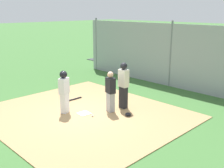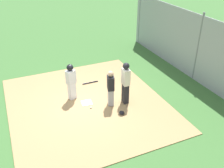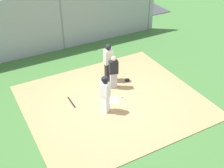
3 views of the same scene
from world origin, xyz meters
TOP-DOWN VIEW (x-y plane):
  - ground_plane at (0.00, 0.00)m, footprint 140.00×140.00m
  - dirt_infield at (0.00, 0.00)m, footprint 7.20×6.40m
  - home_plate at (0.00, 0.00)m, footprint 0.49×0.49m
  - catcher at (-0.52, -0.90)m, footprint 0.43×0.35m
  - umpire at (-0.60, -1.54)m, footprint 0.39×0.28m
  - runner at (0.60, 0.45)m, footprint 0.38×0.45m
  - baseball_bat at (1.60, -0.73)m, footprint 0.06×0.78m
  - catcher_mask at (-1.33, -1.04)m, footprint 0.24×0.20m
  - baseball at (-0.45, -0.04)m, footprint 0.07×0.07m
  - backstop_fence at (0.00, -5.69)m, footprint 12.00×0.10m
  - parking_lot at (0.00, -10.15)m, footprint 18.00×5.20m
  - parked_car_blue at (3.11, -10.04)m, footprint 4.25×1.99m

SIDE VIEW (x-z plane):
  - ground_plane at x=0.00m, z-range 0.00..0.00m
  - dirt_infield at x=0.00m, z-range 0.00..0.03m
  - parking_lot at x=0.00m, z-range 0.00..0.04m
  - home_plate at x=0.00m, z-range 0.03..0.05m
  - baseball_bat at x=1.60m, z-range 0.03..0.09m
  - baseball at x=-0.45m, z-range 0.03..0.10m
  - catcher_mask at x=-1.33m, z-range 0.03..0.15m
  - parked_car_blue at x=3.11m, z-range -0.03..1.25m
  - catcher at x=-0.52m, z-range 0.06..1.65m
  - runner at x=0.60m, z-range 0.15..1.80m
  - umpire at x=-0.60m, z-range 0.09..1.95m
  - backstop_fence at x=0.00m, z-range -0.07..3.28m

